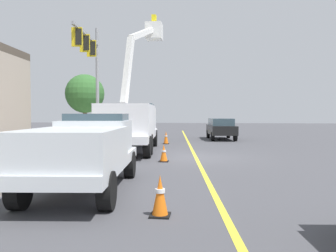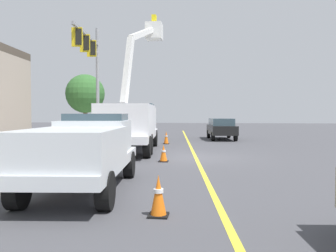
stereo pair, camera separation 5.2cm
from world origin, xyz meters
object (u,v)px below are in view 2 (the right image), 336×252
Objects in this scene: traffic_cone_mid_rear at (166,138)px; passing_minivan at (221,127)px; utility_bucket_truck at (132,122)px; traffic_cone_mid_front at (164,153)px; service_pickup_truck at (84,149)px; traffic_cone_leading at (158,196)px; traffic_signal_mast at (91,62)px.

passing_minivan is at bearing -40.22° from traffic_cone_mid_rear.
utility_bucket_truck is 1.69× the size of passing_minivan.
utility_bucket_truck is at bearing 30.56° from traffic_cone_mid_front.
utility_bucket_truck is at bearing 150.22° from passing_minivan.
service_pickup_truck is 5.82m from traffic_cone_mid_front.
passing_minivan is 6.02m from traffic_cone_mid_rear.
traffic_cone_mid_front is 0.85× the size of traffic_cone_mid_rear.
traffic_signal_mast is (13.35, 6.19, 4.81)m from traffic_cone_leading.
traffic_cone_mid_rear is at bearing -57.70° from traffic_signal_mast.
traffic_cone_mid_front is at bearing -13.72° from service_pickup_truck.
service_pickup_truck is 7.75× the size of traffic_cone_mid_front.
utility_bucket_truck reaches higher than service_pickup_truck.
passing_minivan is 0.64× the size of traffic_signal_mast.
service_pickup_truck is (-9.54, -0.95, -0.51)m from utility_bucket_truck.
traffic_signal_mast is at bearing 18.87° from service_pickup_truck.
service_pickup_truck is at bearing -161.13° from traffic_signal_mast.
utility_bucket_truck is at bearing 163.51° from traffic_cone_mid_rear.
traffic_signal_mast is at bearing 42.37° from traffic_cone_mid_front.
utility_bucket_truck is 10.09× the size of traffic_cone_leading.
service_pickup_truck is 19.14m from passing_minivan.
passing_minivan is 5.65× the size of traffic_cone_mid_rear.
service_pickup_truck is 0.75× the size of traffic_signal_mast.
service_pickup_truck is 14.10m from traffic_cone_mid_rear.
traffic_cone_leading is 7.65m from traffic_cone_mid_front.
traffic_signal_mast is at bearing 58.03° from utility_bucket_truck.
traffic_signal_mast is (5.76, 5.26, 4.86)m from traffic_cone_mid_front.
traffic_cone_mid_rear is (16.06, 1.92, 0.02)m from traffic_cone_leading.
service_pickup_truck is 6.94× the size of traffic_cone_leading.
utility_bucket_truck reaches higher than traffic_cone_leading.
traffic_cone_mid_front is (7.59, 0.94, -0.04)m from traffic_cone_leading.
utility_bucket_truck is 4.73m from traffic_cone_mid_front.
passing_minivan is 6.66× the size of traffic_cone_mid_front.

